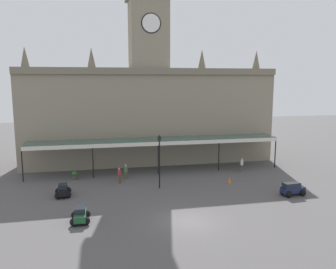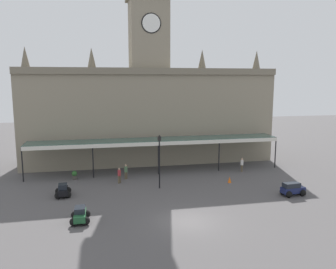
# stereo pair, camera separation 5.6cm
# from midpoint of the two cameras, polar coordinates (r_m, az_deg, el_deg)

# --- Properties ---
(ground_plane) EXTENTS (140.00, 140.00, 0.00)m
(ground_plane) POSITION_cam_midpoint_polar(r_m,az_deg,el_deg) (27.25, 3.70, -14.44)
(ground_plane) COLOR #514E4E
(station_building) EXTENTS (32.57, 7.12, 22.14)m
(station_building) POSITION_cam_midpoint_polar(r_m,az_deg,el_deg) (45.61, -3.17, 4.35)
(station_building) COLOR gray
(station_building) RESTS_ON ground
(entrance_canopy) EXTENTS (29.97, 3.26, 3.94)m
(entrance_canopy) POSITION_cam_midpoint_polar(r_m,az_deg,el_deg) (40.38, -1.91, -1.00)
(entrance_canopy) COLOR #38564C
(entrance_canopy) RESTS_ON ground
(car_navy_estate) EXTENTS (2.32, 1.68, 1.27)m
(car_navy_estate) POSITION_cam_midpoint_polar(r_m,az_deg,el_deg) (34.81, 20.29, -8.71)
(car_navy_estate) COLOR #19214C
(car_navy_estate) RESTS_ON ground
(car_black_sedan) EXTENTS (1.61, 2.11, 1.19)m
(car_black_sedan) POSITION_cam_midpoint_polar(r_m,az_deg,el_deg) (34.00, -17.23, -9.08)
(car_black_sedan) COLOR black
(car_black_sedan) RESTS_ON ground
(car_green_sedan) EXTENTS (1.53, 2.05, 1.19)m
(car_green_sedan) POSITION_cam_midpoint_polar(r_m,az_deg,el_deg) (27.81, -14.53, -13.09)
(car_green_sedan) COLOR #1E512D
(car_green_sedan) RESTS_ON ground
(pedestrian_beside_cars) EXTENTS (0.34, 0.34, 1.67)m
(pedestrian_beside_cars) POSITION_cam_midpoint_polar(r_m,az_deg,el_deg) (36.70, -8.17, -6.75)
(pedestrian_beside_cars) COLOR brown
(pedestrian_beside_cars) RESTS_ON ground
(pedestrian_crossing_forecourt) EXTENTS (0.34, 0.39, 1.67)m
(pedestrian_crossing_forecourt) POSITION_cam_midpoint_polar(r_m,az_deg,el_deg) (41.77, 12.39, -4.92)
(pedestrian_crossing_forecourt) COLOR brown
(pedestrian_crossing_forecourt) RESTS_ON ground
(pedestrian_near_entrance) EXTENTS (0.34, 0.34, 1.67)m
(pedestrian_near_entrance) POSITION_cam_midpoint_polar(r_m,az_deg,el_deg) (38.08, -7.07, -6.14)
(pedestrian_near_entrance) COLOR brown
(pedestrian_near_entrance) RESTS_ON ground
(victorian_lamppost) EXTENTS (0.30, 0.30, 5.50)m
(victorian_lamppost) POSITION_cam_midpoint_polar(r_m,az_deg,el_deg) (34.08, -1.41, -3.62)
(victorian_lamppost) COLOR black
(victorian_lamppost) RESTS_ON ground
(traffic_cone) EXTENTS (0.40, 0.40, 0.66)m
(traffic_cone) POSITION_cam_midpoint_polar(r_m,az_deg,el_deg) (37.29, 10.38, -7.48)
(traffic_cone) COLOR orange
(traffic_cone) RESTS_ON ground
(planter_forecourt_centre) EXTENTS (0.60, 0.60, 0.96)m
(planter_forecourt_centre) POSITION_cam_midpoint_polar(r_m,az_deg,el_deg) (39.21, -15.44, -6.60)
(planter_forecourt_centre) COLOR #47423D
(planter_forecourt_centre) RESTS_ON ground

